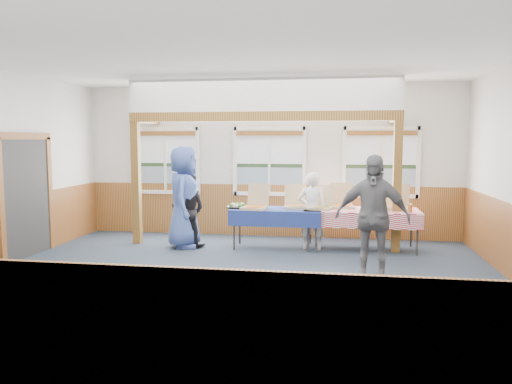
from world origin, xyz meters
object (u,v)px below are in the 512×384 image
at_px(woman_black, 188,210).
at_px(person_grey, 372,217).
at_px(table_right, 361,212).
at_px(man_blue, 184,197).
at_px(table_left, 276,212).
at_px(woman_white, 312,211).

distance_m(woman_black, person_grey, 3.76).
bearing_deg(person_grey, table_right, 101.94).
bearing_deg(person_grey, man_blue, 164.35).
bearing_deg(person_grey, table_left, 141.89).
bearing_deg(woman_white, table_right, -169.04).
bearing_deg(man_blue, table_right, -91.89).
xyz_separation_m(table_left, person_grey, (1.64, -1.85, 0.23)).
bearing_deg(person_grey, woman_black, 163.10).
distance_m(table_right, person_grey, 2.03).
relative_size(man_blue, person_grey, 1.05).
bearing_deg(woman_white, woman_black, 4.27).
xyz_separation_m(woman_white, man_blue, (-2.43, -0.20, 0.24)).
xyz_separation_m(table_left, man_blue, (-1.75, -0.20, 0.27)).
relative_size(woman_white, man_blue, 0.76).
distance_m(table_left, table_right, 1.59).
bearing_deg(table_left, man_blue, -163.43).
xyz_separation_m(man_blue, person_grey, (3.39, -1.66, -0.05)).
height_order(table_right, man_blue, man_blue).
relative_size(table_right, woman_black, 1.51).
xyz_separation_m(table_left, table_right, (1.59, 0.16, 0.01)).
relative_size(table_left, man_blue, 0.93).
bearing_deg(woman_white, table_left, 1.30).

